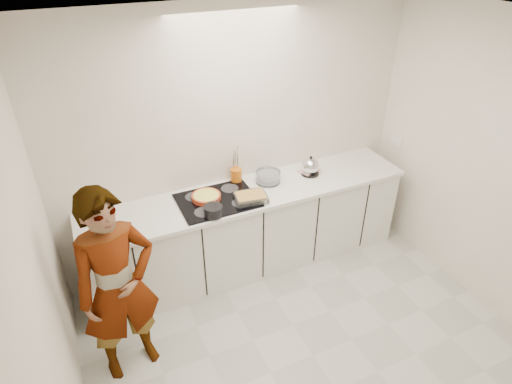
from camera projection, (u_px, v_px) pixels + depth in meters
name	position (u px, v px, depth m)	size (l,w,h in m)	color
floor	(313.00, 355.00, 3.62)	(3.60, 3.20, 0.00)	beige
ceiling	(348.00, 36.00, 2.24)	(3.60, 3.20, 0.00)	white
wall_back	(237.00, 142.00, 4.16)	(3.60, 0.00, 2.60)	white
wall_left	(42.00, 319.00, 2.29)	(0.00, 3.20, 2.60)	white
wall_right	(507.00, 177.00, 3.58)	(0.02, 3.20, 2.60)	white
base_cabinets	(251.00, 231.00, 4.37)	(3.20, 0.58, 0.87)	silver
countertop	(251.00, 193.00, 4.13)	(3.24, 0.64, 0.04)	white
hob	(217.00, 200.00, 3.98)	(0.72, 0.54, 0.01)	black
tart_dish	(206.00, 197.00, 3.98)	(0.34, 0.34, 0.04)	#B73B1E
saucepan	(213.00, 211.00, 3.74)	(0.22, 0.22, 0.16)	black
baking_dish	(251.00, 197.00, 3.96)	(0.33, 0.26, 0.06)	silver
mixing_bowl	(268.00, 177.00, 4.25)	(0.27, 0.27, 0.12)	silver
tea_towel	(309.00, 171.00, 4.44)	(0.20, 0.15, 0.03)	white
kettle	(310.00, 167.00, 4.36)	(0.22, 0.22, 0.21)	black
utensil_crock	(236.00, 175.00, 4.25)	(0.11, 0.11, 0.14)	#CC6312
cook	(118.00, 288.00, 3.14)	(0.61, 0.40, 1.67)	silver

